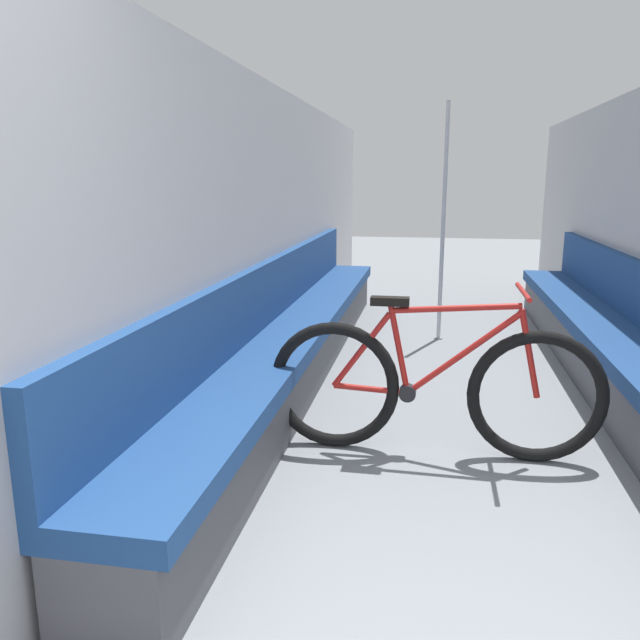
# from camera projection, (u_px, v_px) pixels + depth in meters

# --- Properties ---
(wall_left) EXTENTS (0.10, 9.94, 2.12)m
(wall_left) POSITION_uv_depth(u_px,v_px,m) (253.00, 236.00, 4.33)
(wall_left) COLOR #B2B2B7
(wall_left) RESTS_ON ground
(bench_seat_row_left) EXTENTS (0.47, 5.74, 0.88)m
(bench_seat_row_left) POSITION_uv_depth(u_px,v_px,m) (295.00, 339.00, 4.60)
(bench_seat_row_left) COLOR #4C4C51
(bench_seat_row_left) RESTS_ON ground
(bench_seat_row_right) EXTENTS (0.47, 5.74, 0.88)m
(bench_seat_row_right) POSITION_uv_depth(u_px,v_px,m) (620.00, 354.00, 4.21)
(bench_seat_row_right) COLOR #4C4C51
(bench_seat_row_right) RESTS_ON ground
(bicycle) EXTENTS (1.76, 0.46, 0.91)m
(bicycle) POSITION_uv_depth(u_px,v_px,m) (432.00, 388.00, 3.29)
(bicycle) COLOR black
(bicycle) RESTS_ON ground
(grab_pole_near) EXTENTS (0.08, 0.08, 2.10)m
(grab_pole_near) POSITION_uv_depth(u_px,v_px,m) (443.00, 228.00, 5.54)
(grab_pole_near) COLOR gray
(grab_pole_near) RESTS_ON ground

